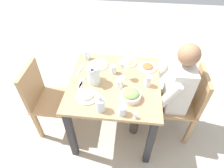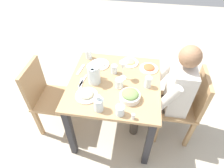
% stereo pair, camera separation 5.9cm
% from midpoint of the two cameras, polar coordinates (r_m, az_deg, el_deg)
% --- Properties ---
extents(ground_plane, '(8.00, 8.00, 0.00)m').
position_cam_midpoint_polar(ground_plane, '(2.43, 1.31, -12.41)').
color(ground_plane, '#B7AD99').
extents(dining_table, '(0.87, 0.87, 0.75)m').
position_cam_midpoint_polar(dining_table, '(1.95, 1.60, -2.28)').
color(dining_table, tan).
rests_on(dining_table, ground_plane).
extents(chair_near, '(0.40, 0.40, 0.88)m').
position_cam_midpoint_polar(chair_near, '(2.14, 21.61, -5.53)').
color(chair_near, tan).
rests_on(chair_near, ground_plane).
extents(chair_far, '(0.40, 0.40, 0.88)m').
position_cam_midpoint_polar(chair_far, '(2.18, -18.09, -3.16)').
color(chair_far, tan).
rests_on(chair_far, ground_plane).
extents(diner_near, '(0.48, 0.53, 1.17)m').
position_cam_midpoint_polar(diner_near, '(1.99, 17.04, -2.26)').
color(diner_near, silver).
rests_on(diner_near, ground_plane).
extents(water_pitcher, '(0.16, 0.12, 0.19)m').
position_cam_midpoint_polar(water_pitcher, '(1.80, -4.36, 2.94)').
color(water_pitcher, silver).
rests_on(water_pitcher, dining_table).
extents(salad_bowl, '(0.18, 0.18, 0.09)m').
position_cam_midpoint_polar(salad_bowl, '(1.68, 6.29, -3.40)').
color(salad_bowl, white).
rests_on(salad_bowl, dining_table).
extents(plate_fries, '(0.18, 0.18, 0.04)m').
position_cam_midpoint_polar(plate_fries, '(2.08, 6.05, 6.41)').
color(plate_fries, white).
rests_on(plate_fries, dining_table).
extents(plate_yoghurt, '(0.20, 0.20, 0.04)m').
position_cam_midpoint_polar(plate_yoghurt, '(2.05, -2.85, 5.93)').
color(plate_yoghurt, white).
rests_on(plate_yoghurt, dining_table).
extents(plate_beans, '(0.20, 0.20, 0.05)m').
position_cam_midpoint_polar(plate_beans, '(1.72, -6.51, -3.21)').
color(plate_beans, white).
rests_on(plate_beans, dining_table).
extents(plate_rice_curry, '(0.19, 0.19, 0.04)m').
position_cam_midpoint_polar(plate_rice_curry, '(2.03, 11.63, 4.66)').
color(plate_rice_curry, white).
rests_on(plate_rice_curry, dining_table).
extents(water_glass_far_left, '(0.06, 0.06, 0.11)m').
position_cam_midpoint_polar(water_glass_far_left, '(1.81, 11.48, 0.52)').
color(water_glass_far_left, silver).
rests_on(water_glass_far_left, dining_table).
extents(water_glass_near_right, '(0.06, 0.06, 0.09)m').
position_cam_midpoint_polar(water_glass_near_right, '(1.93, 1.49, 4.35)').
color(water_glass_near_right, silver).
rests_on(water_glass_near_right, dining_table).
extents(water_glass_near_left, '(0.07, 0.07, 0.10)m').
position_cam_midpoint_polar(water_glass_near_left, '(2.13, -6.06, 8.69)').
color(water_glass_near_left, silver).
rests_on(water_glass_near_left, dining_table).
extents(water_glass_by_pitcher, '(0.07, 0.07, 0.09)m').
position_cam_midpoint_polar(water_glass_by_pitcher, '(1.78, 3.13, 0.22)').
color(water_glass_by_pitcher, silver).
rests_on(water_glass_by_pitcher, dining_table).
extents(water_glass_center, '(0.07, 0.07, 0.09)m').
position_cam_midpoint_polar(water_glass_center, '(1.56, 3.48, -7.78)').
color(water_glass_center, silver).
rests_on(water_glass_center, dining_table).
extents(wine_glass, '(0.08, 0.08, 0.20)m').
position_cam_midpoint_polar(wine_glass, '(1.81, 4.25, 5.05)').
color(wine_glass, silver).
rests_on(wine_glass, dining_table).
extents(oil_carafe, '(0.08, 0.08, 0.16)m').
position_cam_midpoint_polar(oil_carafe, '(1.58, -2.85, -6.16)').
color(oil_carafe, silver).
rests_on(oil_carafe, dining_table).
extents(salt_shaker, '(0.03, 0.03, 0.05)m').
position_cam_midpoint_polar(salt_shaker, '(1.56, 7.30, -9.50)').
color(salt_shaker, white).
rests_on(salt_shaker, dining_table).
extents(fork_near, '(0.17, 0.05, 0.01)m').
position_cam_midpoint_polar(fork_near, '(1.84, -8.22, -0.10)').
color(fork_near, silver).
rests_on(fork_near, dining_table).
extents(knife_near, '(0.19, 0.05, 0.01)m').
position_cam_midpoint_polar(knife_near, '(1.87, -7.69, 0.88)').
color(knife_near, silver).
rests_on(knife_near, dining_table).
extents(fork_far, '(0.17, 0.05, 0.01)m').
position_cam_midpoint_polar(fork_far, '(2.01, -8.41, 4.19)').
color(fork_far, silver).
rests_on(fork_far, dining_table).
extents(knife_far, '(0.19, 0.04, 0.01)m').
position_cam_midpoint_polar(knife_far, '(2.04, 12.06, 4.28)').
color(knife_far, silver).
rests_on(knife_far, dining_table).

